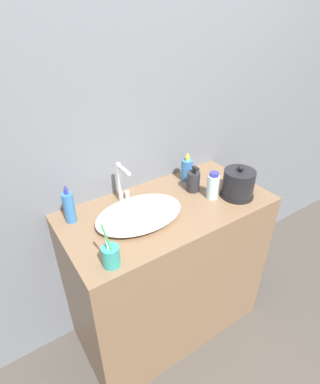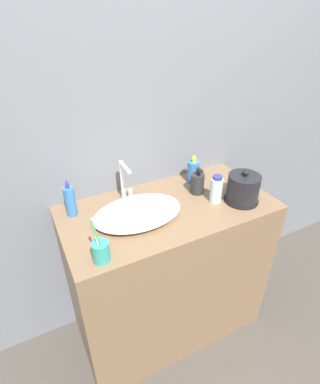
{
  "view_description": "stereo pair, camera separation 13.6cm",
  "coord_description": "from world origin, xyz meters",
  "px_view_note": "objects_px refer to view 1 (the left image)",
  "views": [
    {
      "loc": [
        -0.69,
        -0.7,
        1.7
      ],
      "look_at": [
        -0.05,
        0.26,
        0.98
      ],
      "focal_mm": 28.0,
      "sensor_mm": 36.0,
      "label": 1
    },
    {
      "loc": [
        -0.57,
        -0.77,
        1.7
      ],
      "look_at": [
        -0.05,
        0.26,
        0.98
      ],
      "focal_mm": 28.0,
      "sensor_mm": 36.0,
      "label": 2
    }
  ],
  "objects_px": {
    "faucet": "(122,182)",
    "toothbrush_cup": "(111,256)",
    "lotion_bottle": "(193,181)",
    "shampoo_bottle": "(187,169)",
    "hand_cream_bottle": "(69,207)",
    "mouthwash_bottle": "(213,186)",
    "electric_kettle": "(238,185)"
  },
  "relations": [
    {
      "from": "toothbrush_cup",
      "to": "mouthwash_bottle",
      "type": "distance_m",
      "value": 0.64
    },
    {
      "from": "shampoo_bottle",
      "to": "hand_cream_bottle",
      "type": "xyz_separation_m",
      "value": [
        -0.66,
        -0.01,
        0.01
      ]
    },
    {
      "from": "toothbrush_cup",
      "to": "shampoo_bottle",
      "type": "distance_m",
      "value": 0.72
    },
    {
      "from": "lotion_bottle",
      "to": "mouthwash_bottle",
      "type": "distance_m",
      "value": 0.11
    },
    {
      "from": "faucet",
      "to": "shampoo_bottle",
      "type": "bearing_deg",
      "value": -0.83
    },
    {
      "from": "shampoo_bottle",
      "to": "lotion_bottle",
      "type": "bearing_deg",
      "value": -111.24
    },
    {
      "from": "faucet",
      "to": "toothbrush_cup",
      "type": "bearing_deg",
      "value": -123.49
    },
    {
      "from": "faucet",
      "to": "mouthwash_bottle",
      "type": "relative_size",
      "value": 1.45
    },
    {
      "from": "lotion_bottle",
      "to": "shampoo_bottle",
      "type": "bearing_deg",
      "value": 68.76
    },
    {
      "from": "lotion_bottle",
      "to": "electric_kettle",
      "type": "bearing_deg",
      "value": -46.81
    },
    {
      "from": "toothbrush_cup",
      "to": "electric_kettle",
      "type": "bearing_deg",
      "value": 6.16
    },
    {
      "from": "faucet",
      "to": "mouthwash_bottle",
      "type": "bearing_deg",
      "value": -29.36
    },
    {
      "from": "shampoo_bottle",
      "to": "hand_cream_bottle",
      "type": "relative_size",
      "value": 0.87
    },
    {
      "from": "toothbrush_cup",
      "to": "hand_cream_bottle",
      "type": "distance_m",
      "value": 0.35
    },
    {
      "from": "lotion_bottle",
      "to": "hand_cream_bottle",
      "type": "bearing_deg",
      "value": 170.77
    },
    {
      "from": "toothbrush_cup",
      "to": "hand_cream_bottle",
      "type": "xyz_separation_m",
      "value": [
        -0.03,
        0.34,
        0.03
      ]
    },
    {
      "from": "toothbrush_cup",
      "to": "shampoo_bottle",
      "type": "xyz_separation_m",
      "value": [
        0.63,
        0.35,
        0.02
      ]
    },
    {
      "from": "electric_kettle",
      "to": "lotion_bottle",
      "type": "distance_m",
      "value": 0.22
    },
    {
      "from": "faucet",
      "to": "toothbrush_cup",
      "type": "relative_size",
      "value": 1.02
    },
    {
      "from": "lotion_bottle",
      "to": "shampoo_bottle",
      "type": "height_order",
      "value": "shampoo_bottle"
    },
    {
      "from": "faucet",
      "to": "toothbrush_cup",
      "type": "height_order",
      "value": "faucet"
    },
    {
      "from": "faucet",
      "to": "lotion_bottle",
      "type": "distance_m",
      "value": 0.37
    },
    {
      "from": "electric_kettle",
      "to": "toothbrush_cup",
      "type": "height_order",
      "value": "toothbrush_cup"
    },
    {
      "from": "mouthwash_bottle",
      "to": "toothbrush_cup",
      "type": "bearing_deg",
      "value": -167.53
    },
    {
      "from": "electric_kettle",
      "to": "mouthwash_bottle",
      "type": "relative_size",
      "value": 1.22
    },
    {
      "from": "electric_kettle",
      "to": "hand_cream_bottle",
      "type": "relative_size",
      "value": 0.92
    },
    {
      "from": "faucet",
      "to": "hand_cream_bottle",
      "type": "height_order",
      "value": "faucet"
    },
    {
      "from": "lotion_bottle",
      "to": "shampoo_bottle",
      "type": "xyz_separation_m",
      "value": [
        0.04,
        0.11,
        0.01
      ]
    },
    {
      "from": "shampoo_bottle",
      "to": "hand_cream_bottle",
      "type": "bearing_deg",
      "value": -179.37
    },
    {
      "from": "toothbrush_cup",
      "to": "shampoo_bottle",
      "type": "bearing_deg",
      "value": 29.22
    },
    {
      "from": "electric_kettle",
      "to": "mouthwash_bottle",
      "type": "distance_m",
      "value": 0.13
    },
    {
      "from": "toothbrush_cup",
      "to": "lotion_bottle",
      "type": "bearing_deg",
      "value": 22.57
    }
  ]
}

